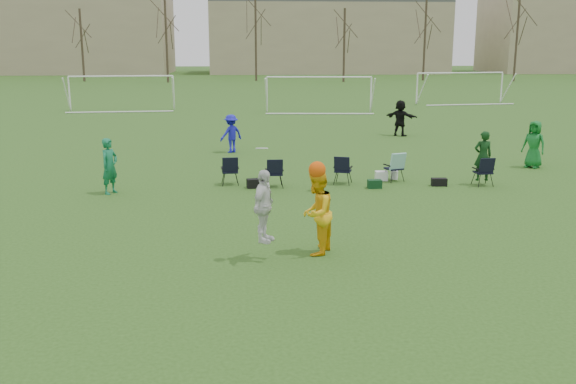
{
  "coord_description": "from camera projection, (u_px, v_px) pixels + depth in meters",
  "views": [
    {
      "loc": [
        -0.8,
        -13.04,
        4.6
      ],
      "look_at": [
        0.05,
        1.49,
        1.25
      ],
      "focal_mm": 40.0,
      "sensor_mm": 36.0,
      "label": 1
    }
  ],
  "objects": [
    {
      "name": "goal_left",
      "position": [
        121.0,
        83.0,
        45.84
      ],
      "size": [
        7.39,
        0.76,
        2.46
      ],
      "rotation": [
        0.0,
        0.0,
        0.09
      ],
      "color": "white",
      "rests_on": "ground"
    },
    {
      "name": "goal_mid",
      "position": [
        319.0,
        84.0,
        44.69
      ],
      "size": [
        7.4,
        0.63,
        2.46
      ],
      "rotation": [
        0.0,
        0.0,
        -0.07
      ],
      "color": "white",
      "rests_on": "ground"
    },
    {
      "name": "center_contest",
      "position": [
        301.0,
        210.0,
        14.09
      ],
      "size": [
        2.06,
        1.46,
        2.52
      ],
      "color": "silver",
      "rests_on": "ground"
    },
    {
      "name": "sideline_setup",
      "position": [
        369.0,
        169.0,
        21.49
      ],
      "size": [
        9.1,
        1.99,
        1.82
      ],
      "color": "#0E3412",
      "rests_on": "ground"
    },
    {
      "name": "fielder_green_far",
      "position": [
        534.0,
        144.0,
        24.41
      ],
      "size": [
        1.02,
        1.03,
        1.8
      ],
      "primitive_type": "imported",
      "rotation": [
        0.0,
        0.0,
        -0.83
      ],
      "color": "#126824",
      "rests_on": "ground"
    },
    {
      "name": "fielder_green_near",
      "position": [
        110.0,
        166.0,
        20.11
      ],
      "size": [
        0.69,
        0.77,
        1.76
      ],
      "primitive_type": "imported",
      "rotation": [
        0.0,
        0.0,
        1.04
      ],
      "color": "#136E46",
      "rests_on": "ground"
    },
    {
      "name": "ground",
      "position": [
        290.0,
        264.0,
        13.77
      ],
      "size": [
        260.0,
        260.0,
        0.0
      ],
      "primitive_type": "plane",
      "color": "#2A4C17",
      "rests_on": "ground"
    },
    {
      "name": "tree_line",
      "position": [
        258.0,
        41.0,
        80.59
      ],
      "size": [
        110.28,
        3.28,
        11.4
      ],
      "color": "#382B21",
      "rests_on": "ground"
    },
    {
      "name": "fielder_blue",
      "position": [
        231.0,
        134.0,
        27.86
      ],
      "size": [
        1.22,
        1.12,
        1.65
      ],
      "primitive_type": "imported",
      "rotation": [
        0.0,
        0.0,
        3.77
      ],
      "color": "#1918B8",
      "rests_on": "ground"
    },
    {
      "name": "goal_right",
      "position": [
        460.0,
        79.0,
        51.21
      ],
      "size": [
        7.35,
        1.14,
        2.46
      ],
      "rotation": [
        0.0,
        0.0,
        0.14
      ],
      "color": "white",
      "rests_on": "ground"
    },
    {
      "name": "fielder_black",
      "position": [
        400.0,
        118.0,
        32.95
      ],
      "size": [
        1.69,
        1.47,
        1.84
      ],
      "primitive_type": "imported",
      "rotation": [
        0.0,
        0.0,
        2.49
      ],
      "color": "black",
      "rests_on": "ground"
    },
    {
      "name": "building_row",
      "position": [
        295.0,
        36.0,
        106.2
      ],
      "size": [
        126.0,
        16.0,
        13.0
      ],
      "color": "tan",
      "rests_on": "ground"
    }
  ]
}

